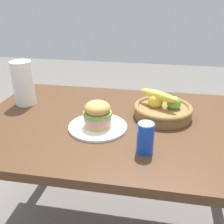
% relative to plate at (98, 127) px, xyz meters
% --- Properties ---
extents(dining_table, '(1.40, 0.90, 0.75)m').
position_rel_plate_xyz_m(dining_table, '(0.09, 0.08, -0.11)').
color(dining_table, '#4C301C').
rests_on(dining_table, ground_plane).
extents(plate, '(0.27, 0.27, 0.01)m').
position_rel_plate_xyz_m(plate, '(0.00, 0.00, 0.00)').
color(plate, white).
rests_on(plate, dining_table).
extents(sandwich, '(0.13, 0.13, 0.12)m').
position_rel_plate_xyz_m(sandwich, '(0.00, -0.00, 0.07)').
color(sandwich, '#DBAD60').
rests_on(sandwich, plate).
extents(soda_can, '(0.07, 0.07, 0.13)m').
position_rel_plate_xyz_m(soda_can, '(0.22, -0.16, 0.06)').
color(soda_can, blue).
rests_on(soda_can, dining_table).
extents(fruit_basket, '(0.29, 0.29, 0.14)m').
position_rel_plate_xyz_m(fruit_basket, '(0.29, 0.17, 0.04)').
color(fruit_basket, olive).
rests_on(fruit_basket, dining_table).
extents(paper_towel_roll, '(0.11, 0.11, 0.24)m').
position_rel_plate_xyz_m(paper_towel_roll, '(-0.46, 0.21, 0.11)').
color(paper_towel_roll, white).
rests_on(paper_towel_roll, dining_table).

